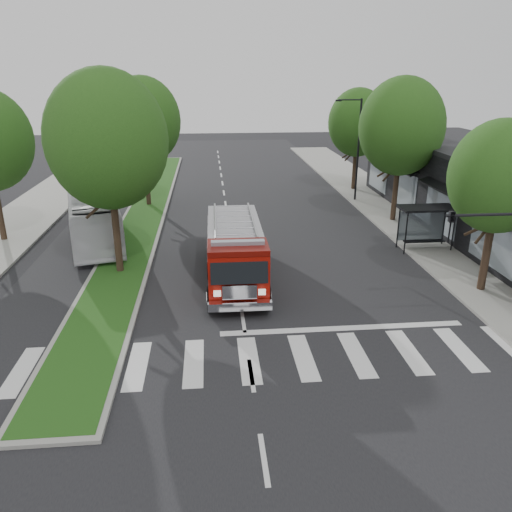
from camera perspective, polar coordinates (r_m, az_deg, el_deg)
The scene contains 13 objects.
ground at distance 21.14m, azimuth -1.47°, elevation -7.48°, with size 140.00×140.00×0.00m, color black.
sidewalk_right at distance 33.25m, azimuth 19.27°, elevation 2.00°, with size 5.00×80.00×0.15m, color gray.
median at distance 38.25m, azimuth -12.44°, elevation 4.97°, with size 3.00×50.00×0.15m.
storefront_row at distance 34.76m, azimuth 26.54°, elevation 5.92°, with size 8.00×30.00×5.00m, color black.
bus_shelter at distance 30.57m, azimuth 18.85°, elevation 4.36°, with size 3.20×1.60×2.61m.
tree_right_near at distance 24.66m, azimuth 26.05°, elevation 8.11°, with size 4.40×4.40×8.05m.
tree_right_mid at distance 35.23m, azimuth 16.30°, elevation 14.00°, with size 5.60×5.60×9.72m.
tree_right_far at distance 44.71m, azimuth 11.54°, elevation 14.71°, with size 5.00×5.00×8.73m.
tree_median_near at distance 25.31m, azimuth -16.64°, elevation 12.57°, with size 5.80×5.80×10.16m.
tree_median_far at distance 39.11m, azimuth -12.83°, elevation 14.84°, with size 5.60×5.60×9.72m.
streetlight_right_far at distance 40.72m, azimuth 11.42°, elevation 12.28°, with size 2.11×0.20×8.00m.
fire_engine at distance 24.73m, azimuth -2.42°, elevation 0.51°, with size 2.83×8.99×3.11m.
city_bus at distance 32.63m, azimuth -18.15°, elevation 4.58°, with size 2.67×11.40×3.18m, color silver.
Camera 1 is at (-1.23, -18.68, 9.82)m, focal length 35.00 mm.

